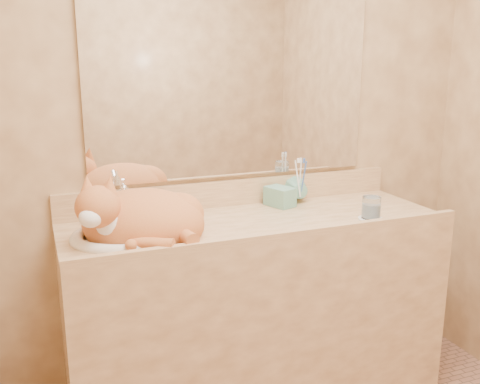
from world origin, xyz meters
name	(u,v)px	position (x,y,z in m)	size (l,w,h in m)	color
wall_back	(233,118)	(0.00, 1.00, 1.25)	(2.40, 0.02, 2.50)	olive
vanity_counter	(256,313)	(0.00, 0.72, 0.42)	(1.60, 0.55, 0.85)	#9C7046
mirror	(234,86)	(0.00, 0.99, 1.39)	(1.30, 0.02, 0.80)	white
sink_basin	(133,218)	(-0.52, 0.70, 0.92)	(0.46, 0.38, 0.14)	white
faucet	(125,203)	(-0.52, 0.88, 0.94)	(0.04, 0.12, 0.17)	white
cat	(138,216)	(-0.50, 0.69, 0.93)	(0.47, 0.39, 0.26)	#B65A2A
soap_dispenser	(291,188)	(0.21, 0.83, 0.95)	(0.09, 0.09, 0.20)	#66A48B
toothbrush_cup	(300,193)	(0.29, 0.89, 0.91)	(0.12, 0.12, 0.11)	#66A48B
toothbrushes	(301,177)	(0.29, 0.89, 0.98)	(0.04, 0.04, 0.22)	white
saucer	(371,219)	(0.45, 0.55, 0.85)	(0.10, 0.10, 0.01)	white
water_glass	(371,207)	(0.45, 0.55, 0.91)	(0.08, 0.08, 0.09)	silver
lotion_bottle	(100,212)	(-0.62, 0.89, 0.91)	(0.05, 0.05, 0.12)	white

